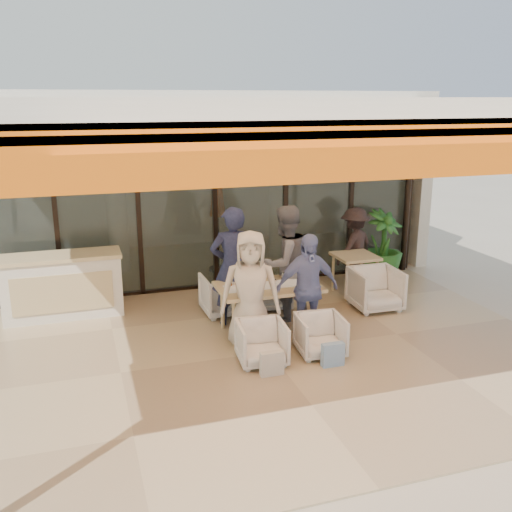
{
  "coord_description": "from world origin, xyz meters",
  "views": [
    {
      "loc": [
        -2.38,
        -6.8,
        3.39
      ],
      "look_at": [
        0.1,
        0.9,
        1.15
      ],
      "focal_mm": 40.0,
      "sensor_mm": 36.0,
      "label": 1
    }
  ],
  "objects_px": {
    "chair_far_right": "(274,292)",
    "potted_palm": "(383,245)",
    "chair_near_left": "(262,341)",
    "standing_woman": "(354,246)",
    "side_table": "(355,261)",
    "side_chair": "(376,287)",
    "dining_table": "(268,289)",
    "host_counter": "(63,286)",
    "chair_far_left": "(225,292)",
    "chair_near_right": "(320,334)",
    "diner_cream": "(250,291)",
    "diner_periwinkle": "(307,288)",
    "diner_grey": "(285,264)",
    "diner_navy": "(233,267)"
  },
  "relations": [
    {
      "from": "chair_far_right",
      "to": "potted_palm",
      "type": "xyz_separation_m",
      "value": [
        2.51,
        0.85,
        0.39
      ]
    },
    {
      "from": "chair_near_left",
      "to": "standing_woman",
      "type": "height_order",
      "value": "standing_woman"
    },
    {
      "from": "side_table",
      "to": "side_chair",
      "type": "height_order",
      "value": "side_chair"
    },
    {
      "from": "dining_table",
      "to": "host_counter",
      "type": "bearing_deg",
      "value": 151.23
    },
    {
      "from": "chair_far_left",
      "to": "chair_near_right",
      "type": "height_order",
      "value": "chair_far_left"
    },
    {
      "from": "dining_table",
      "to": "standing_woman",
      "type": "xyz_separation_m",
      "value": [
        2.28,
        1.69,
        0.05
      ]
    },
    {
      "from": "chair_near_right",
      "to": "diner_cream",
      "type": "bearing_deg",
      "value": 154.63
    },
    {
      "from": "chair_near_right",
      "to": "side_chair",
      "type": "relative_size",
      "value": 0.8
    },
    {
      "from": "diner_periwinkle",
      "to": "standing_woman",
      "type": "height_order",
      "value": "diner_periwinkle"
    },
    {
      "from": "diner_periwinkle",
      "to": "side_table",
      "type": "relative_size",
      "value": 2.14
    },
    {
      "from": "side_table",
      "to": "diner_grey",
      "type": "bearing_deg",
      "value": -156.91
    },
    {
      "from": "chair_near_left",
      "to": "side_table",
      "type": "height_order",
      "value": "side_table"
    },
    {
      "from": "chair_far_left",
      "to": "chair_near_right",
      "type": "bearing_deg",
      "value": 112.41
    },
    {
      "from": "chair_near_right",
      "to": "diner_navy",
      "type": "xyz_separation_m",
      "value": [
        -0.84,
        1.4,
        0.62
      ]
    },
    {
      "from": "chair_near_left",
      "to": "side_table",
      "type": "bearing_deg",
      "value": 45.63
    },
    {
      "from": "host_counter",
      "to": "diner_cream",
      "type": "xyz_separation_m",
      "value": [
        2.48,
        -2.04,
        0.32
      ]
    },
    {
      "from": "chair_near_right",
      "to": "standing_woman",
      "type": "xyz_separation_m",
      "value": [
        1.85,
        2.65,
        0.42
      ]
    },
    {
      "from": "diner_cream",
      "to": "diner_periwinkle",
      "type": "bearing_deg",
      "value": 17.1
    },
    {
      "from": "chair_far_left",
      "to": "diner_grey",
      "type": "xyz_separation_m",
      "value": [
        0.84,
        -0.5,
        0.55
      ]
    },
    {
      "from": "host_counter",
      "to": "side_table",
      "type": "distance_m",
      "value": 4.92
    },
    {
      "from": "diner_grey",
      "to": "chair_near_right",
      "type": "bearing_deg",
      "value": 69.54
    },
    {
      "from": "chair_far_right",
      "to": "host_counter",
      "type": "bearing_deg",
      "value": -1.77
    },
    {
      "from": "diner_cream",
      "to": "side_table",
      "type": "relative_size",
      "value": 2.27
    },
    {
      "from": "diner_periwinkle",
      "to": "dining_table",
      "type": "bearing_deg",
      "value": 132.81
    },
    {
      "from": "host_counter",
      "to": "diner_periwinkle",
      "type": "relative_size",
      "value": 1.16
    },
    {
      "from": "standing_woman",
      "to": "potted_palm",
      "type": "xyz_separation_m",
      "value": [
        0.66,
        0.1,
        -0.06
      ]
    },
    {
      "from": "side_chair",
      "to": "potted_palm",
      "type": "bearing_deg",
      "value": 59.18
    },
    {
      "from": "diner_navy",
      "to": "side_chair",
      "type": "relative_size",
      "value": 2.41
    },
    {
      "from": "dining_table",
      "to": "side_table",
      "type": "distance_m",
      "value": 2.3
    },
    {
      "from": "side_chair",
      "to": "standing_woman",
      "type": "height_order",
      "value": "standing_woman"
    },
    {
      "from": "host_counter",
      "to": "potted_palm",
      "type": "bearing_deg",
      "value": 1.97
    },
    {
      "from": "standing_woman",
      "to": "potted_palm",
      "type": "bearing_deg",
      "value": 159.91
    },
    {
      "from": "host_counter",
      "to": "chair_far_left",
      "type": "bearing_deg",
      "value": -14.57
    },
    {
      "from": "chair_near_left",
      "to": "chair_near_right",
      "type": "xyz_separation_m",
      "value": [
        0.84,
        0.0,
        -0.01
      ]
    },
    {
      "from": "chair_far_right",
      "to": "diner_navy",
      "type": "bearing_deg",
      "value": 39.98
    },
    {
      "from": "dining_table",
      "to": "chair_far_right",
      "type": "height_order",
      "value": "dining_table"
    },
    {
      "from": "chair_far_left",
      "to": "chair_far_right",
      "type": "xyz_separation_m",
      "value": [
        0.84,
        0.0,
        -0.07
      ]
    },
    {
      "from": "host_counter",
      "to": "standing_woman",
      "type": "distance_m",
      "value": 5.18
    },
    {
      "from": "diner_cream",
      "to": "diner_periwinkle",
      "type": "relative_size",
      "value": 1.06
    },
    {
      "from": "chair_near_left",
      "to": "diner_periwinkle",
      "type": "xyz_separation_m",
      "value": [
        0.84,
        0.5,
        0.48
      ]
    },
    {
      "from": "side_table",
      "to": "side_chair",
      "type": "relative_size",
      "value": 0.96
    },
    {
      "from": "host_counter",
      "to": "chair_far_left",
      "type": "distance_m",
      "value": 2.57
    },
    {
      "from": "host_counter",
      "to": "chair_far_right",
      "type": "bearing_deg",
      "value": -10.99
    },
    {
      "from": "chair_far_right",
      "to": "standing_woman",
      "type": "bearing_deg",
      "value": -148.87
    },
    {
      "from": "dining_table",
      "to": "side_chair",
      "type": "distance_m",
      "value": 2.06
    },
    {
      "from": "chair_near_right",
      "to": "diner_navy",
      "type": "distance_m",
      "value": 1.75
    },
    {
      "from": "diner_navy",
      "to": "side_table",
      "type": "relative_size",
      "value": 2.5
    },
    {
      "from": "standing_woman",
      "to": "chair_near_right",
      "type": "bearing_deg",
      "value": 26.32
    },
    {
      "from": "dining_table",
      "to": "side_chair",
      "type": "height_order",
      "value": "dining_table"
    },
    {
      "from": "chair_far_right",
      "to": "diner_grey",
      "type": "distance_m",
      "value": 0.8
    }
  ]
}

